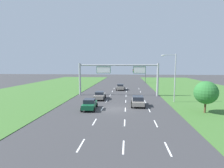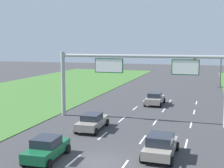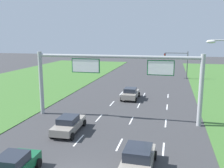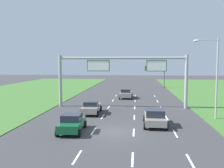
% 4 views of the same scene
% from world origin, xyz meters
% --- Properties ---
extents(lane_dashes_inner_left, '(0.14, 44.40, 0.01)m').
position_xyz_m(lane_dashes_inner_left, '(-1.75, 3.00, 0.00)').
color(lane_dashes_inner_left, white).
rests_on(lane_dashes_inner_left, ground_plane).
extents(lane_dashes_inner_right, '(0.14, 44.40, 0.01)m').
position_xyz_m(lane_dashes_inner_right, '(1.75, 3.00, 0.00)').
color(lane_dashes_inner_right, white).
rests_on(lane_dashes_inner_right, ground_plane).
extents(car_near_red, '(2.18, 4.39, 1.58)m').
position_xyz_m(car_near_red, '(0.18, 20.95, 0.78)').
color(car_near_red, gray).
rests_on(car_near_red, ground_plane).
extents(car_lead_silver, '(2.22, 4.26, 1.60)m').
position_xyz_m(car_lead_silver, '(3.73, 2.56, 0.81)').
color(car_lead_silver, gray).
rests_on(car_lead_silver, ground_plane).
extents(car_mid_lane, '(2.20, 4.17, 1.57)m').
position_xyz_m(car_mid_lane, '(-3.58, -0.32, 0.79)').
color(car_mid_lane, '#145633').
rests_on(car_mid_lane, ground_plane).
extents(car_far_ahead, '(2.20, 4.55, 1.50)m').
position_xyz_m(car_far_ahead, '(-3.31, 7.57, 0.76)').
color(car_far_ahead, gray).
rests_on(car_far_ahead, ground_plane).
extents(sign_gantry, '(17.24, 0.44, 7.00)m').
position_xyz_m(sign_gantry, '(0.08, 12.04, 4.88)').
color(sign_gantry, '#9EA0A5').
rests_on(sign_gantry, ground_plane).
extents(traffic_light_mast, '(4.76, 0.49, 5.60)m').
position_xyz_m(traffic_light_mast, '(6.67, 39.79, 3.87)').
color(traffic_light_mast, '#47494F').
rests_on(traffic_light_mast, ground_plane).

